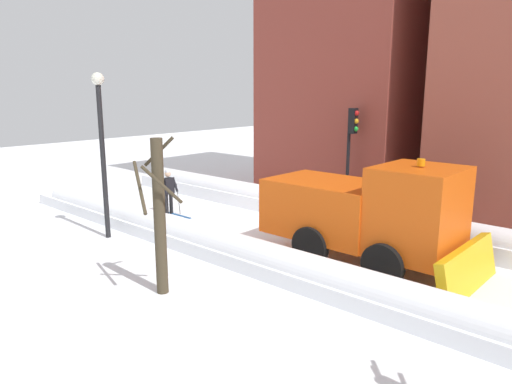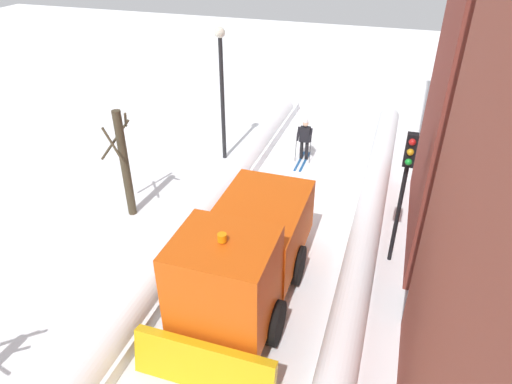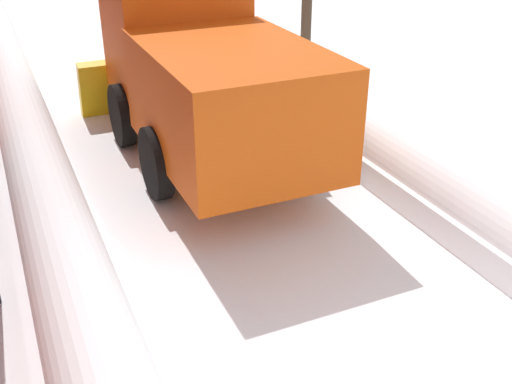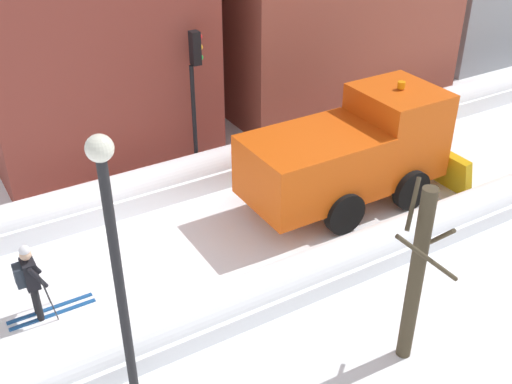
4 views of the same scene
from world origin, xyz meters
name	(u,v)px [view 3 (image 3 of 4)]	position (x,y,z in m)	size (l,w,h in m)	color
ground_plane	(137,90)	(0.00, 10.00, 0.00)	(80.00, 80.00, 0.00)	white
snowbank_left	(13,86)	(-2.58, 10.00, 0.42)	(1.10, 36.00, 0.98)	white
snowbank_right	(243,62)	(2.58, 10.00, 0.33)	(1.10, 36.00, 0.90)	white
plow_truck	(202,72)	(0.17, 5.96, 1.48)	(3.20, 5.98, 3.12)	#DB510F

